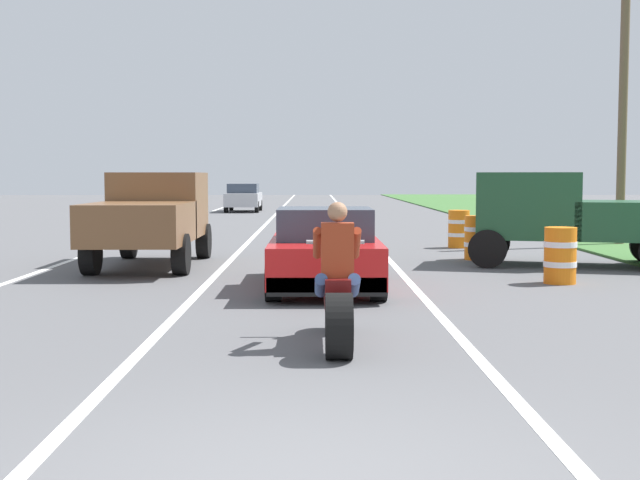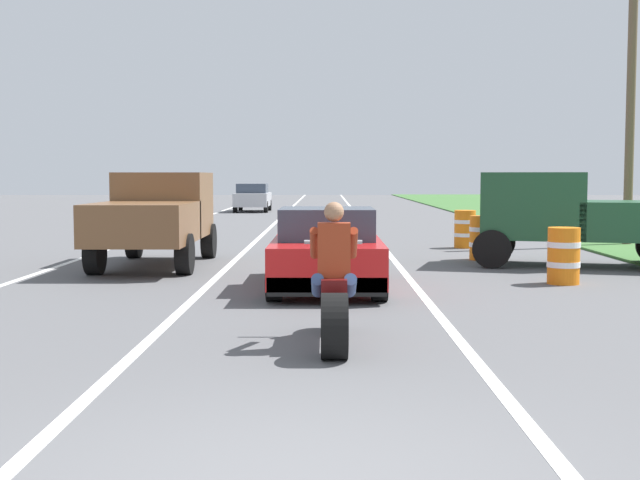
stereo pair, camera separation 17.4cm
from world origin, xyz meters
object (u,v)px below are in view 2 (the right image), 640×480
object	(u,v)px
motorcycle_with_rider	(334,295)
distant_car_far_ahead	(253,197)
sports_car_red	(327,251)
pickup_truck_right_shoulder_dark_green	(579,214)
construction_barrel_far	(465,229)
construction_barrel_mid	(482,238)
construction_barrel_nearest	(564,256)
pickup_truck_left_lane_brown	(156,214)

from	to	relation	value
motorcycle_with_rider	distant_car_far_ahead	bearing A→B (deg)	96.36
sports_car_red	pickup_truck_right_shoulder_dark_green	size ratio (longest dim) A/B	0.84
distant_car_far_ahead	pickup_truck_right_shoulder_dark_green	bearing A→B (deg)	-71.33
construction_barrel_far	distant_car_far_ahead	size ratio (longest dim) A/B	0.25
construction_barrel_mid	construction_barrel_far	world-z (taller)	same
construction_barrel_nearest	construction_barrel_mid	world-z (taller)	same
sports_car_red	construction_barrel_far	size ratio (longest dim) A/B	4.30
motorcycle_with_rider	pickup_truck_left_lane_brown	xyz separation A→B (m)	(-3.68, 8.51, 0.51)
motorcycle_with_rider	construction_barrel_far	size ratio (longest dim) A/B	2.21
construction_barrel_far	distant_car_far_ahead	world-z (taller)	distant_car_far_ahead
pickup_truck_right_shoulder_dark_green	distant_car_far_ahead	distance (m)	28.90
construction_barrel_nearest	pickup_truck_right_shoulder_dark_green	bearing A→B (deg)	68.69
pickup_truck_left_lane_brown	construction_barrel_nearest	distance (m)	8.36
pickup_truck_left_lane_brown	construction_barrel_mid	xyz separation A→B (m)	(7.15, 1.34, -0.60)
sports_car_red	construction_barrel_mid	distance (m)	6.01
sports_car_red	construction_barrel_far	xyz separation A→B (m)	(3.68, 8.03, -0.13)
sports_car_red	pickup_truck_right_shoulder_dark_green	world-z (taller)	pickup_truck_right_shoulder_dark_green
pickup_truck_left_lane_brown	construction_barrel_mid	size ratio (longest dim) A/B	4.80
pickup_truck_right_shoulder_dark_green	construction_barrel_far	world-z (taller)	pickup_truck_right_shoulder_dark_green
pickup_truck_right_shoulder_dark_green	construction_barrel_mid	size ratio (longest dim) A/B	5.14
motorcycle_with_rider	distant_car_far_ahead	distance (m)	36.07
motorcycle_with_rider	construction_barrel_mid	size ratio (longest dim) A/B	2.21
sports_car_red	distant_car_far_ahead	world-z (taller)	distant_car_far_ahead
construction_barrel_nearest	construction_barrel_mid	xyz separation A→B (m)	(-0.64, 4.30, 0.00)
motorcycle_with_rider	pickup_truck_left_lane_brown	world-z (taller)	pickup_truck_left_lane_brown
pickup_truck_right_shoulder_dark_green	construction_barrel_nearest	size ratio (longest dim) A/B	5.14
pickup_truck_right_shoulder_dark_green	distant_car_far_ahead	xyz separation A→B (m)	(-9.25, 27.38, -0.33)
motorcycle_with_rider	sports_car_red	bearing A→B (deg)	90.83
motorcycle_with_rider	construction_barrel_mid	distance (m)	10.44
pickup_truck_left_lane_brown	construction_barrel_nearest	xyz separation A→B (m)	(7.79, -2.96, -0.60)
pickup_truck_right_shoulder_dark_green	construction_barrel_mid	xyz separation A→B (m)	(-1.78, 1.37, -0.60)
sports_car_red	construction_barrel_mid	xyz separation A→B (m)	(3.54, 4.86, -0.13)
sports_car_red	construction_barrel_mid	world-z (taller)	sports_car_red
construction_barrel_nearest	construction_barrel_far	distance (m)	7.49
construction_barrel_mid	distant_car_far_ahead	xyz separation A→B (m)	(-7.47, 26.01, 0.27)
sports_car_red	pickup_truck_left_lane_brown	xyz separation A→B (m)	(-3.61, 3.52, 0.48)
motorcycle_with_rider	construction_barrel_far	distance (m)	13.51
construction_barrel_nearest	construction_barrel_mid	bearing A→B (deg)	98.49
sports_car_red	construction_barrel_far	world-z (taller)	sports_car_red
pickup_truck_right_shoulder_dark_green	construction_barrel_mid	distance (m)	2.33
motorcycle_with_rider	pickup_truck_right_shoulder_dark_green	size ratio (longest dim) A/B	0.43
construction_barrel_mid	pickup_truck_right_shoulder_dark_green	bearing A→B (deg)	-37.50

